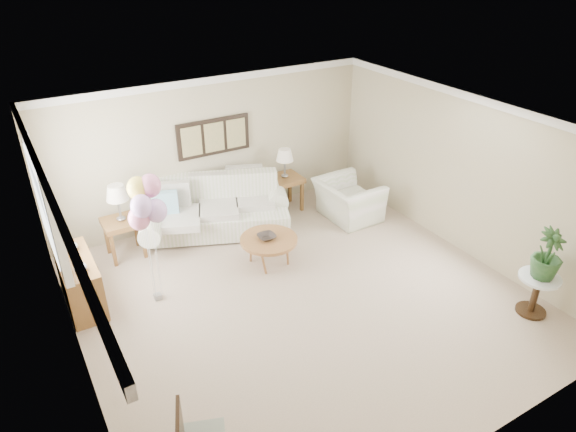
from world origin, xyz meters
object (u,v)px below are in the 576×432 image
(sofa, at_px, (217,211))
(balloon_cluster, at_px, (145,203))
(coffee_table, at_px, (269,240))
(armchair, at_px, (348,200))

(sofa, relative_size, balloon_cluster, 1.58)
(sofa, height_order, balloon_cluster, balloon_cluster)
(coffee_table, distance_m, balloon_cluster, 2.15)
(coffee_table, xyz_separation_m, armchair, (2.00, 0.61, -0.07))
(armchair, distance_m, balloon_cluster, 4.06)
(sofa, bearing_deg, coffee_table, -78.63)
(coffee_table, bearing_deg, balloon_cluster, 179.86)
(sofa, distance_m, armchair, 2.42)
(armchair, bearing_deg, balloon_cluster, 98.58)
(sofa, xyz_separation_m, coffee_table, (0.28, -1.40, 0.03))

